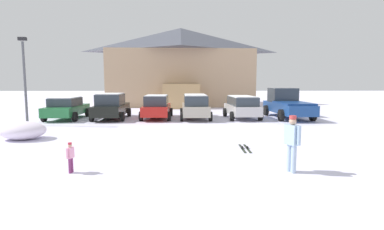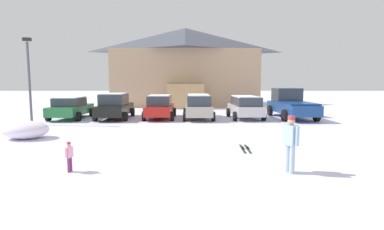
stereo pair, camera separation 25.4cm
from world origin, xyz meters
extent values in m
plane|color=white|center=(0.00, 0.00, 0.00)|extent=(160.00, 160.00, 0.00)
cube|color=tan|center=(-0.15, 28.57, 3.00)|extent=(15.57, 9.37, 5.99)
pyramid|color=#464956|center=(-0.15, 28.57, 7.34)|extent=(16.18, 9.98, 2.70)
cube|color=tan|center=(-0.02, 23.18, 1.20)|extent=(3.64, 1.89, 2.40)
cube|color=#26743D|center=(-8.01, 14.96, 0.63)|extent=(1.97, 4.53, 0.63)
cube|color=#2D3842|center=(-8.00, 14.74, 1.22)|extent=(1.70, 2.37, 0.56)
cube|color=white|center=(-8.00, 14.74, 1.53)|extent=(1.58, 2.25, 0.06)
cylinder|color=black|center=(-9.05, 16.34, 0.32)|extent=(0.23, 0.64, 0.64)
cylinder|color=black|center=(-7.02, 16.37, 0.32)|extent=(0.23, 0.64, 0.64)
cylinder|color=black|center=(-8.99, 13.55, 0.32)|extent=(0.23, 0.64, 0.64)
cylinder|color=black|center=(-6.97, 13.59, 0.32)|extent=(0.23, 0.64, 0.64)
cube|color=black|center=(-4.88, 14.98, 0.67)|extent=(2.01, 4.70, 0.70)
cube|color=#2D3842|center=(-4.87, 14.74, 1.39)|extent=(1.72, 2.46, 0.75)
cube|color=white|center=(-4.87, 14.74, 1.80)|extent=(1.60, 2.34, 0.06)
cylinder|color=black|center=(-5.93, 16.39, 0.32)|extent=(0.24, 0.65, 0.64)
cylinder|color=black|center=(-3.91, 16.45, 0.32)|extent=(0.24, 0.65, 0.64)
cylinder|color=black|center=(-5.84, 13.51, 0.32)|extent=(0.24, 0.65, 0.64)
cylinder|color=black|center=(-3.83, 13.57, 0.32)|extent=(0.24, 0.65, 0.64)
cube|color=#B51C16|center=(-1.67, 15.11, 0.64)|extent=(1.77, 4.48, 0.63)
cube|color=#2D3842|center=(-1.67, 14.89, 1.29)|extent=(1.55, 2.33, 0.68)
cube|color=white|center=(-1.67, 14.89, 1.66)|extent=(1.45, 2.21, 0.06)
cylinder|color=black|center=(-2.62, 16.50, 0.32)|extent=(0.22, 0.64, 0.64)
cylinder|color=black|center=(-0.72, 16.50, 0.32)|extent=(0.22, 0.64, 0.64)
cylinder|color=black|center=(-2.62, 13.72, 0.32)|extent=(0.22, 0.64, 0.64)
cylinder|color=black|center=(-0.72, 13.73, 0.32)|extent=(0.22, 0.64, 0.64)
cube|color=#ADA492|center=(1.07, 14.95, 0.66)|extent=(1.86, 4.63, 0.69)
cube|color=#2D3842|center=(1.07, 14.86, 1.34)|extent=(1.63, 3.52, 0.67)
cube|color=white|center=(1.07, 14.86, 1.70)|extent=(1.52, 3.34, 0.06)
cylinder|color=black|center=(0.08, 16.35, 0.32)|extent=(0.23, 0.64, 0.64)
cylinder|color=black|center=(2.00, 16.39, 0.32)|extent=(0.23, 0.64, 0.64)
cylinder|color=black|center=(0.13, 13.51, 0.32)|extent=(0.23, 0.64, 0.64)
cylinder|color=black|center=(2.05, 13.54, 0.32)|extent=(0.23, 0.64, 0.64)
cube|color=beige|center=(4.44, 15.03, 0.64)|extent=(2.04, 4.27, 0.65)
cube|color=#2D3842|center=(4.44, 14.95, 1.27)|extent=(1.77, 3.26, 0.59)
cube|color=white|center=(4.44, 14.95, 1.59)|extent=(1.65, 3.09, 0.06)
cylinder|color=black|center=(3.39, 16.27, 0.32)|extent=(0.25, 0.65, 0.64)
cylinder|color=black|center=(5.35, 16.38, 0.32)|extent=(0.25, 0.65, 0.64)
cylinder|color=black|center=(3.53, 13.68, 0.32)|extent=(0.25, 0.65, 0.64)
cylinder|color=black|center=(5.48, 13.79, 0.32)|extent=(0.25, 0.65, 0.64)
cube|color=navy|center=(7.83, 15.20, 0.75)|extent=(2.11, 5.86, 0.70)
cube|color=#2D3842|center=(7.80, 16.36, 1.62)|extent=(1.86, 1.90, 1.05)
cube|color=navy|center=(7.85, 14.18, 1.16)|extent=(2.05, 3.24, 0.12)
cylinder|color=black|center=(6.71, 16.92, 0.40)|extent=(0.28, 0.81, 0.80)
cylinder|color=black|center=(8.86, 16.97, 0.40)|extent=(0.28, 0.81, 0.80)
cylinder|color=black|center=(6.79, 13.43, 0.40)|extent=(0.28, 0.81, 0.80)
cylinder|color=black|center=(8.94, 13.48, 0.40)|extent=(0.28, 0.81, 0.80)
cylinder|color=#7C3064|center=(-2.97, 2.18, 0.22)|extent=(0.08, 0.08, 0.44)
cylinder|color=#7C3064|center=(-2.94, 2.28, 0.22)|extent=(0.08, 0.08, 0.44)
cube|color=#F09BBE|center=(-2.95, 2.23, 0.59)|extent=(0.17, 0.24, 0.31)
cylinder|color=#F09BBE|center=(-2.99, 2.10, 0.60)|extent=(0.06, 0.06, 0.29)
cylinder|color=#F09BBE|center=(-2.92, 2.36, 0.60)|extent=(0.06, 0.06, 0.29)
sphere|color=tan|center=(-2.95, 2.23, 0.81)|extent=(0.11, 0.11, 0.11)
cylinder|color=#BF2B3A|center=(-2.95, 2.23, 0.87)|extent=(0.11, 0.11, 0.05)
cylinder|color=#A3BAD5|center=(3.50, 2.07, 0.41)|extent=(0.15, 0.15, 0.82)
cylinder|color=#A3BAD5|center=(3.42, 2.24, 0.41)|extent=(0.15, 0.15, 0.82)
cube|color=#9CB9D5|center=(3.46, 2.15, 1.11)|extent=(0.39, 0.46, 0.58)
cylinder|color=#9CB9D5|center=(3.57, 1.92, 1.12)|extent=(0.11, 0.11, 0.55)
cylinder|color=#9CB9D5|center=(3.35, 2.39, 1.12)|extent=(0.11, 0.11, 0.55)
sphere|color=tan|center=(3.46, 2.15, 1.50)|extent=(0.21, 0.21, 0.21)
cylinder|color=#BC3A3B|center=(3.46, 2.15, 1.62)|extent=(0.20, 0.20, 0.10)
cube|color=#212D1F|center=(2.82, 5.23, 0.01)|extent=(0.13, 1.52, 0.02)
cube|color=black|center=(2.82, 5.28, 0.05)|extent=(0.09, 0.20, 0.06)
cube|color=#212D1F|center=(2.62, 5.23, 0.01)|extent=(0.13, 1.52, 0.02)
cube|color=black|center=(2.62, 5.28, 0.05)|extent=(0.09, 0.20, 0.06)
cylinder|color=#515459|center=(-9.16, 11.79, 2.49)|extent=(0.14, 0.14, 4.97)
cube|color=#232326|center=(-9.16, 11.79, 5.12)|extent=(0.44, 0.24, 0.20)
ellipsoid|color=white|center=(-7.10, 7.40, 0.41)|extent=(2.08, 1.67, 0.83)
camera|label=1|loc=(0.37, -6.30, 2.64)|focal=28.00mm
camera|label=2|loc=(0.63, -6.30, 2.64)|focal=28.00mm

